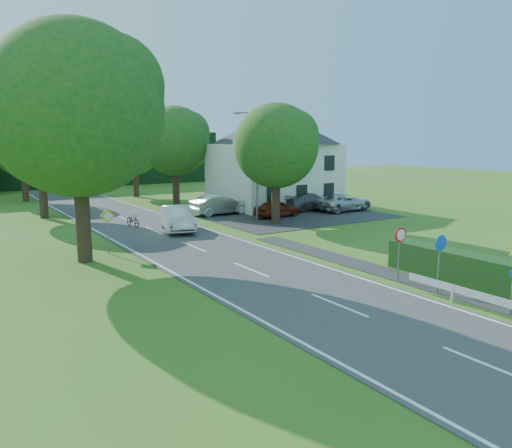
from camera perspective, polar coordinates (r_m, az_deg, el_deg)
road at (r=24.97m, az=-3.08°, el=-4.28°), size 7.00×80.00×0.04m
parking_pad at (r=42.11m, az=2.21°, el=1.45°), size 14.00×16.00×0.04m
line_edge_left at (r=23.57m, az=-9.97°, el=-5.20°), size 0.12×80.00×0.01m
line_edge_right at (r=26.69m, az=2.98°, el=-3.31°), size 0.12×80.00×0.01m
line_centre at (r=24.97m, az=-3.08°, el=-4.23°), size 0.12×80.00×0.01m
tree_main at (r=25.74m, az=-19.63°, el=8.64°), size 9.40×9.40×11.64m
tree_left_far at (r=41.66m, az=-23.40°, el=6.48°), size 7.00×7.00×8.58m
tree_right_far at (r=47.08m, az=-9.22°, el=7.74°), size 7.40×7.40×9.09m
tree_left_back at (r=53.59m, az=-25.09°, el=6.63°), size 6.60×6.60×8.07m
tree_right_back at (r=54.17m, az=-13.64°, el=7.02°), size 6.20×6.20×7.56m
tree_right_mid at (r=35.61m, az=2.30°, el=6.86°), size 7.00×7.00×8.58m
treeline_right at (r=70.00m, az=-16.51°, el=7.20°), size 30.00×5.00×7.00m
house_white at (r=45.31m, az=2.12°, el=7.61°), size 10.60×8.40×8.60m
streetlight at (r=37.01m, az=-0.06°, el=7.24°), size 2.03×0.18×8.00m
sign_roundabout at (r=20.77m, az=20.27°, el=-3.07°), size 0.64×0.08×2.37m
sign_speed_limit at (r=21.96m, az=16.13°, el=-1.92°), size 0.64×0.11×2.37m
sign_priority_left at (r=27.42m, az=-16.59°, el=0.21°), size 0.78×0.09×2.44m
moving_car at (r=33.47m, az=-9.01°, el=0.65°), size 2.90×5.23×1.63m
motorcycle at (r=35.72m, az=-13.90°, el=0.44°), size 0.82×1.75×0.89m
parked_car_red at (r=38.87m, az=2.42°, el=1.78°), size 4.07×2.13×1.32m
parked_car_silver_a at (r=40.21m, az=-4.06°, el=2.24°), size 4.93×1.77×1.62m
parked_car_grey at (r=42.94m, az=6.12°, el=2.59°), size 5.19×2.28×1.48m
parked_car_silver_b at (r=42.84m, az=10.03°, el=2.45°), size 5.18×2.44×1.43m
parasol at (r=42.51m, az=4.19°, el=2.93°), size 2.80×2.83×2.05m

